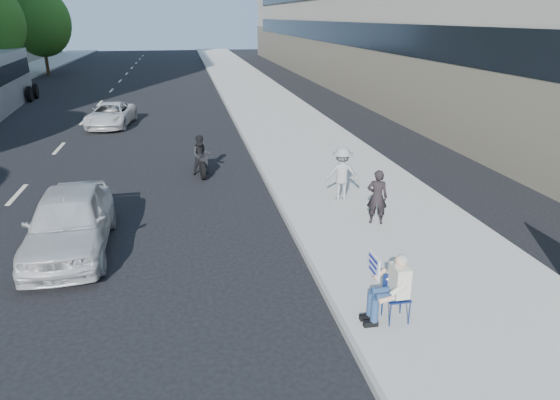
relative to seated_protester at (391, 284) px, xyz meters
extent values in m
plane|color=black|center=(-2.29, 0.97, -0.87)|extent=(160.00, 160.00, 0.00)
cube|color=#ACA9A1|center=(1.71, 20.97, -0.80)|extent=(5.00, 120.00, 0.15)
cylinder|color=#382616|center=(-15.99, 44.97, 0.44)|extent=(0.30, 0.30, 2.62)
ellipsoid|color=#265316|center=(-15.99, 44.97, 3.91)|extent=(5.40, 5.40, 6.21)
cylinder|color=navy|center=(-0.07, -0.21, -0.50)|extent=(0.02, 0.02, 0.45)
cylinder|color=navy|center=(0.29, -0.21, -0.50)|extent=(0.02, 0.02, 0.45)
cylinder|color=navy|center=(-0.07, 0.15, -0.50)|extent=(0.02, 0.02, 0.45)
cylinder|color=navy|center=(0.29, 0.15, -0.50)|extent=(0.02, 0.02, 0.45)
cube|color=navy|center=(0.11, -0.03, -0.26)|extent=(0.40, 0.40, 0.03)
cube|color=navy|center=(0.11, 0.16, -0.07)|extent=(0.40, 0.02, 0.40)
cylinder|color=navy|center=(-0.11, -0.13, -0.17)|extent=(0.44, 0.17, 0.17)
cylinder|color=navy|center=(-0.33, -0.13, -0.40)|extent=(0.14, 0.14, 0.46)
cube|color=black|center=(-0.39, -0.13, -0.67)|extent=(0.26, 0.11, 0.10)
cylinder|color=navy|center=(-0.11, 0.07, -0.17)|extent=(0.44, 0.17, 0.17)
cylinder|color=navy|center=(-0.33, 0.07, -0.40)|extent=(0.14, 0.14, 0.46)
cube|color=black|center=(-0.39, 0.07, -0.67)|extent=(0.26, 0.11, 0.10)
cube|color=beige|center=(0.13, -0.03, 0.09)|extent=(0.26, 0.42, 0.56)
sphere|color=tan|center=(0.13, -0.03, 0.46)|extent=(0.23, 0.23, 0.23)
ellipsoid|color=gray|center=(0.15, -0.03, 0.49)|extent=(0.22, 0.24, 0.19)
ellipsoid|color=gray|center=(0.05, -0.03, 0.39)|extent=(0.10, 0.14, 0.13)
cylinder|color=beige|center=(0.01, -0.27, 0.06)|extent=(0.30, 0.10, 0.25)
cylinder|color=tan|center=(-0.19, -0.27, -0.12)|extent=(0.29, 0.09, 0.14)
cylinder|color=beige|center=(0.06, 0.23, 0.11)|extent=(0.26, 0.20, 0.32)
cylinder|color=tan|center=(-0.07, 0.37, 0.01)|extent=(0.30, 0.21, 0.18)
cube|color=white|center=(-0.14, 0.52, 0.14)|extent=(0.03, 0.55, 0.40)
imported|color=gray|center=(1.05, 6.24, 0.08)|extent=(1.13, 0.78, 1.61)
imported|color=black|center=(1.41, 4.31, 0.01)|extent=(0.63, 0.53, 1.47)
imported|color=silver|center=(-6.24, 4.41, -0.12)|extent=(1.95, 4.49, 1.51)
imported|color=silver|center=(-7.12, 19.33, -0.29)|extent=(2.41, 4.38, 1.16)
cylinder|color=black|center=(-2.92, 9.44, -0.55)|extent=(0.20, 0.65, 0.64)
cylinder|color=black|center=(-2.92, 10.84, -0.55)|extent=(0.20, 0.65, 0.64)
cube|color=black|center=(-2.92, 10.14, -0.32)|extent=(0.40, 1.22, 0.35)
imported|color=black|center=(-2.92, 10.04, -0.16)|extent=(0.75, 0.62, 1.42)
cube|color=black|center=(-13.35, 24.95, 1.33)|extent=(0.92, 11.47, 1.00)
cylinder|color=black|center=(-13.37, 28.45, -0.37)|extent=(0.32, 1.02, 1.00)
cylinder|color=black|center=(-13.37, 29.95, -0.37)|extent=(0.32, 1.02, 1.00)
camera|label=1|loc=(-3.38, -7.23, 4.45)|focal=32.00mm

